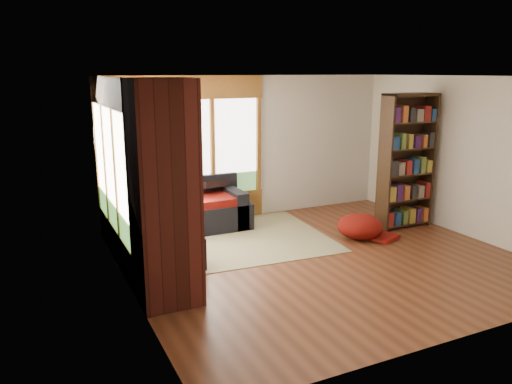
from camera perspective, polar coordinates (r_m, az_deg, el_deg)
name	(u,v)px	position (r m, az deg, el deg)	size (l,w,h in m)	color
floor	(322,259)	(7.42, 7.59, -7.55)	(5.50, 5.50, 0.00)	#522916
ceiling	(328,76)	(6.93, 8.27, 12.95)	(5.50, 5.50, 0.00)	white
wall_back	(250,148)	(9.22, -0.65, 5.10)	(5.50, 0.04, 2.60)	silver
wall_front	(469,217)	(5.22, 23.13, -2.67)	(5.50, 0.04, 2.60)	silver
wall_left	(127,191)	(6.03, -14.52, 0.09)	(0.04, 5.00, 2.60)	silver
wall_right	(467,157)	(8.86, 23.01, 3.67)	(0.04, 5.00, 2.60)	silver
windows_back	(188,149)	(8.75, -7.74, 4.86)	(2.82, 0.10, 1.90)	#966026
windows_left	(111,169)	(7.18, -16.19, 2.53)	(0.10, 2.62, 1.90)	#966026
roller_blind	(102,134)	(7.94, -17.18, 6.40)	(0.03, 0.72, 0.90)	#617948
brick_chimney	(164,195)	(5.77, -10.43, -0.29)	(0.70, 0.70, 2.60)	#471914
sectional_sofa	(160,225)	(8.06, -10.92, -3.68)	(2.20, 2.20, 0.80)	black
area_rug	(229,240)	(8.11, -3.06, -5.54)	(3.12, 2.39, 0.01)	beige
bookshelf	(407,162)	(8.95, 16.86, 3.34)	(0.99, 0.33, 2.31)	#352111
pouf	(360,225)	(8.35, 11.79, -3.76)	(0.74, 0.74, 0.40)	maroon
dog_tan	(159,188)	(8.24, -11.03, 0.41)	(1.13, 1.10, 0.56)	brown
dog_brindle	(144,211)	(7.25, -12.69, -2.10)	(0.68, 0.84, 0.41)	black
throw_pillows	(159,194)	(8.08, -11.07, -0.23)	(1.98, 1.68, 0.45)	black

